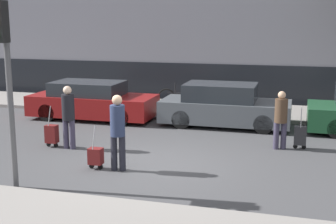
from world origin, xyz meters
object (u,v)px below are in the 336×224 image
(parked_car_1, at_px, (224,106))
(pedestrian_center, at_px, (118,128))
(trolley_right, at_px, (300,136))
(pedestrian_left, at_px, (68,113))
(trolley_center, at_px, (96,156))
(trolley_left, at_px, (52,134))
(traffic_light, at_px, (4,58))
(pedestrian_right, at_px, (281,117))
(parked_bicycle, at_px, (180,98))
(parked_car_0, at_px, (92,101))

(parked_car_1, bearing_deg, pedestrian_center, -107.10)
(parked_car_1, xyz_separation_m, trolley_right, (2.43, -2.23, -0.29))
(parked_car_1, bearing_deg, pedestrian_left, -132.68)
(trolley_center, relative_size, trolley_right, 0.91)
(trolley_left, bearing_deg, trolley_center, -36.50)
(traffic_light, bearing_deg, trolley_center, 57.06)
(trolley_left, height_order, trolley_right, trolley_left)
(pedestrian_left, xyz_separation_m, pedestrian_right, (5.49, 1.51, -0.08))
(pedestrian_center, bearing_deg, parked_car_1, 68.22)
(pedestrian_left, bearing_deg, trolley_center, -41.84)
(parked_car_1, relative_size, pedestrian_right, 2.64)
(parked_bicycle, bearing_deg, trolley_right, -44.23)
(pedestrian_left, relative_size, trolley_right, 1.50)
(parked_car_1, xyz_separation_m, trolley_left, (-4.14, -3.86, -0.29))
(trolley_center, bearing_deg, pedestrian_center, 4.75)
(pedestrian_center, bearing_deg, parked_car_0, 115.87)
(trolley_center, bearing_deg, traffic_light, -122.94)
(parked_car_1, xyz_separation_m, traffic_light, (-3.27, -7.02, 2.06))
(trolley_center, relative_size, traffic_light, 0.27)
(parked_car_0, distance_m, pedestrian_right, 6.93)
(pedestrian_left, height_order, parked_bicycle, pedestrian_left)
(parked_car_1, bearing_deg, parked_bicycle, 133.82)
(traffic_light, relative_size, parked_bicycle, 2.15)
(trolley_center, relative_size, pedestrian_right, 0.66)
(pedestrian_left, relative_size, trolley_center, 1.65)
(parked_car_1, relative_size, traffic_light, 1.10)
(traffic_light, bearing_deg, parked_car_0, 101.34)
(trolley_center, distance_m, pedestrian_right, 5.06)
(parked_car_0, relative_size, trolley_center, 4.20)
(pedestrian_right, bearing_deg, trolley_center, 19.17)
(traffic_light, bearing_deg, pedestrian_center, 46.61)
(parked_car_0, distance_m, parked_bicycle, 3.46)
(pedestrian_center, distance_m, trolley_right, 5.11)
(trolley_left, distance_m, trolley_right, 6.77)
(trolley_right, bearing_deg, parked_bicycle, 135.77)
(trolley_center, distance_m, traffic_light, 3.14)
(parked_car_0, xyz_separation_m, traffic_light, (1.38, -6.88, 2.09))
(trolley_left, bearing_deg, pedestrian_left, -3.22)
(pedestrian_left, distance_m, pedestrian_center, 2.40)
(parked_car_1, bearing_deg, pedestrian_right, -51.39)
(parked_car_0, relative_size, parked_bicycle, 2.47)
(pedestrian_left, relative_size, traffic_light, 0.45)
(pedestrian_left, relative_size, pedestrian_right, 1.08)
(pedestrian_center, bearing_deg, trolley_left, 146.05)
(parked_car_0, height_order, pedestrian_left, pedestrian_left)
(trolley_left, height_order, parked_bicycle, trolley_left)
(pedestrian_center, height_order, trolley_center, pedestrian_center)
(traffic_light, height_order, parked_bicycle, traffic_light)
(trolley_center, height_order, parked_bicycle, parked_bicycle)
(trolley_left, distance_m, pedestrian_right, 6.24)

